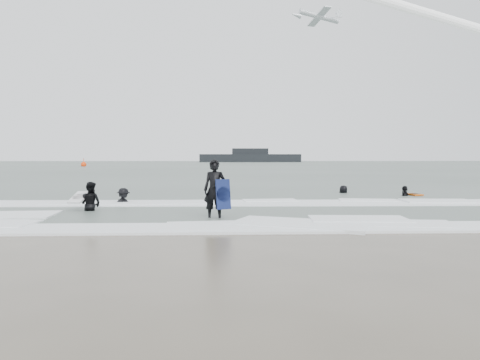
{
  "coord_description": "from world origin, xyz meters",
  "views": [
    {
      "loc": [
        -0.45,
        -13.68,
        2.08
      ],
      "look_at": [
        0.0,
        5.0,
        1.1
      ],
      "focal_mm": 35.0,
      "sensor_mm": 36.0,
      "label": 1
    }
  ],
  "objects_px": {
    "surfer_right_near": "(405,197)",
    "vessel_horizon": "(250,157)",
    "surfer_right_far": "(344,194)",
    "surfer_wading": "(91,212)",
    "surfer_centre": "(215,220)",
    "surfer_breaker": "(123,204)",
    "buoy": "(84,164)",
    "airshow_jet": "(447,24)"
  },
  "relations": [
    {
      "from": "airshow_jet",
      "to": "surfer_right_near",
      "type": "bearing_deg",
      "value": -116.85
    },
    {
      "from": "surfer_centre",
      "to": "airshow_jet",
      "type": "relative_size",
      "value": 0.05
    },
    {
      "from": "surfer_right_near",
      "to": "surfer_centre",
      "type": "bearing_deg",
      "value": -6.21
    },
    {
      "from": "surfer_breaker",
      "to": "surfer_right_near",
      "type": "bearing_deg",
      "value": -28.81
    },
    {
      "from": "surfer_centre",
      "to": "surfer_right_near",
      "type": "relative_size",
      "value": 1.16
    },
    {
      "from": "surfer_centre",
      "to": "airshow_jet",
      "type": "xyz_separation_m",
      "value": [
        33.45,
        55.84,
        21.98
      ]
    },
    {
      "from": "surfer_breaker",
      "to": "vessel_horizon",
      "type": "xyz_separation_m",
      "value": [
        11.13,
        125.83,
        1.57
      ]
    },
    {
      "from": "surfer_right_far",
      "to": "vessel_horizon",
      "type": "height_order",
      "value": "vessel_horizon"
    },
    {
      "from": "surfer_breaker",
      "to": "vessel_horizon",
      "type": "relative_size",
      "value": 0.05
    },
    {
      "from": "surfer_breaker",
      "to": "buoy",
      "type": "distance_m",
      "value": 71.33
    },
    {
      "from": "surfer_wading",
      "to": "surfer_right_far",
      "type": "relative_size",
      "value": 1.03
    },
    {
      "from": "surfer_right_near",
      "to": "airshow_jet",
      "type": "bearing_deg",
      "value": -164.38
    },
    {
      "from": "surfer_centre",
      "to": "surfer_right_far",
      "type": "relative_size",
      "value": 1.22
    },
    {
      "from": "surfer_right_near",
      "to": "vessel_horizon",
      "type": "bearing_deg",
      "value": -136.48
    },
    {
      "from": "surfer_right_far",
      "to": "buoy",
      "type": "bearing_deg",
      "value": -103.3
    },
    {
      "from": "buoy",
      "to": "airshow_jet",
      "type": "height_order",
      "value": "airshow_jet"
    },
    {
      "from": "surfer_wading",
      "to": "airshow_jet",
      "type": "distance_m",
      "value": 69.37
    },
    {
      "from": "buoy",
      "to": "surfer_centre",
      "type": "bearing_deg",
      "value": -69.89
    },
    {
      "from": "buoy",
      "to": "vessel_horizon",
      "type": "bearing_deg",
      "value": 59.94
    },
    {
      "from": "surfer_breaker",
      "to": "surfer_right_far",
      "type": "distance_m",
      "value": 11.91
    },
    {
      "from": "surfer_right_near",
      "to": "surfer_breaker",
      "type": "bearing_deg",
      "value": -33.67
    },
    {
      "from": "surfer_right_near",
      "to": "vessel_horizon",
      "type": "xyz_separation_m",
      "value": [
        -2.27,
        122.52,
        1.57
      ]
    },
    {
      "from": "surfer_right_near",
      "to": "airshow_jet",
      "type": "xyz_separation_m",
      "value": [
        24.11,
        47.62,
        21.98
      ]
    },
    {
      "from": "buoy",
      "to": "surfer_right_near",
      "type": "bearing_deg",
      "value": -60.83
    },
    {
      "from": "buoy",
      "to": "vessel_horizon",
      "type": "distance_m",
      "value": 67.21
    },
    {
      "from": "surfer_breaker",
      "to": "buoy",
      "type": "height_order",
      "value": "buoy"
    },
    {
      "from": "surfer_right_far",
      "to": "airshow_jet",
      "type": "relative_size",
      "value": 0.04
    },
    {
      "from": "surfer_right_near",
      "to": "surfer_right_far",
      "type": "bearing_deg",
      "value": -82.21
    },
    {
      "from": "surfer_right_far",
      "to": "vessel_horizon",
      "type": "bearing_deg",
      "value": -131.5
    },
    {
      "from": "surfer_wading",
      "to": "surfer_breaker",
      "type": "distance_m",
      "value": 2.78
    },
    {
      "from": "surfer_wading",
      "to": "airshow_jet",
      "type": "relative_size",
      "value": 0.04
    },
    {
      "from": "surfer_centre",
      "to": "surfer_breaker",
      "type": "bearing_deg",
      "value": 139.7
    },
    {
      "from": "surfer_right_near",
      "to": "airshow_jet",
      "type": "relative_size",
      "value": 0.04
    },
    {
      "from": "vessel_horizon",
      "to": "surfer_wading",
      "type": "bearing_deg",
      "value": -95.21
    },
    {
      "from": "surfer_wading",
      "to": "surfer_right_far",
      "type": "xyz_separation_m",
      "value": [
        11.32,
        7.87,
        0.0
      ]
    },
    {
      "from": "surfer_breaker",
      "to": "surfer_right_far",
      "type": "relative_size",
      "value": 0.96
    },
    {
      "from": "surfer_wading",
      "to": "surfer_right_near",
      "type": "distance_m",
      "value": 15.23
    },
    {
      "from": "surfer_centre",
      "to": "surfer_breaker",
      "type": "height_order",
      "value": "surfer_centre"
    },
    {
      "from": "surfer_breaker",
      "to": "buoy",
      "type": "bearing_deg",
      "value": 65.74
    },
    {
      "from": "surfer_centre",
      "to": "vessel_horizon",
      "type": "bearing_deg",
      "value": 97.11
    },
    {
      "from": "surfer_centre",
      "to": "surfer_breaker",
      "type": "relative_size",
      "value": 1.28
    },
    {
      "from": "surfer_wading",
      "to": "surfer_right_far",
      "type": "distance_m",
      "value": 13.79
    }
  ]
}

